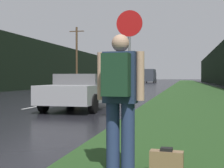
# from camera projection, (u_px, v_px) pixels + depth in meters

# --- Properties ---
(grass_verge) EXTENTS (6.00, 240.00, 0.02)m
(grass_verge) POSITION_uv_depth(u_px,v_px,m) (194.00, 88.00, 38.63)
(grass_verge) COLOR #26471E
(grass_verge) RESTS_ON ground_plane
(lane_stripe_c) EXTENTS (0.12, 3.00, 0.01)m
(lane_stripe_c) POSITION_uv_depth(u_px,v_px,m) (40.00, 106.00, 13.45)
(lane_stripe_c) COLOR silver
(lane_stripe_c) RESTS_ON ground_plane
(lane_stripe_d) EXTENTS (0.12, 3.00, 0.01)m
(lane_stripe_d) POSITION_uv_depth(u_px,v_px,m) (88.00, 96.00, 20.27)
(lane_stripe_d) COLOR silver
(lane_stripe_d) RESTS_ON ground_plane
(lane_stripe_e) EXTENTS (0.12, 3.00, 0.01)m
(lane_stripe_e) POSITION_uv_depth(u_px,v_px,m) (112.00, 92.00, 27.09)
(lane_stripe_e) COLOR silver
(lane_stripe_e) RESTS_ON ground_plane
(treeline_far_side) EXTENTS (2.00, 140.00, 5.35)m
(treeline_far_side) POSITION_uv_depth(u_px,v_px,m) (84.00, 69.00, 52.28)
(treeline_far_side) COLOR black
(treeline_far_side) RESTS_ON ground_plane
(utility_pole_far) EXTENTS (1.80, 0.24, 7.28)m
(utility_pole_far) POSITION_uv_depth(u_px,v_px,m) (77.00, 57.00, 37.18)
(utility_pole_far) COLOR #4C3823
(utility_pole_far) RESTS_ON ground_plane
(stop_sign) EXTENTS (0.69, 0.07, 2.98)m
(stop_sign) POSITION_uv_depth(u_px,v_px,m) (129.00, 54.00, 8.15)
(stop_sign) COLOR slate
(stop_sign) RESTS_ON ground_plane
(hitchhiker_with_backpack) EXTENTS (0.61, 0.43, 1.75)m
(hitchhiker_with_backpack) POSITION_uv_depth(u_px,v_px,m) (120.00, 94.00, 3.89)
(hitchhiker_with_backpack) COLOR navy
(hitchhiker_with_backpack) RESTS_ON ground_plane
(suitcase) EXTENTS (0.41, 0.17, 0.36)m
(suitcase) POSITION_uv_depth(u_px,v_px,m) (167.00, 164.00, 3.77)
(suitcase) COLOR olive
(suitcase) RESTS_ON ground_plane
(car_passing_near) EXTENTS (2.03, 4.34, 1.36)m
(car_passing_near) POSITION_uv_depth(u_px,v_px,m) (81.00, 91.00, 12.13)
(car_passing_near) COLOR #9E9EA3
(car_passing_near) RESTS_ON ground_plane
(delivery_truck) EXTENTS (2.64, 8.60, 3.34)m
(delivery_truck) POSITION_uv_depth(u_px,v_px,m) (150.00, 76.00, 77.51)
(delivery_truck) COLOR black
(delivery_truck) RESTS_ON ground_plane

